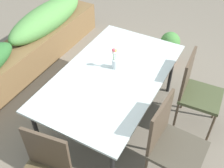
{
  "coord_description": "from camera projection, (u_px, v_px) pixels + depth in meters",
  "views": [
    {
      "loc": [
        -2.09,
        -1.14,
        2.66
      ],
      "look_at": [
        -0.09,
        -0.06,
        0.6
      ],
      "focal_mm": 43.08,
      "sensor_mm": 36.0,
      "label": 1
    }
  ],
  "objects": [
    {
      "name": "dining_table",
      "position": [
        112.0,
        77.0,
        3.0
      ],
      "size": [
        1.84,
        1.09,
        0.74
      ],
      "color": "silver",
      "rests_on": "ground"
    },
    {
      "name": "chair_near_right",
      "position": [
        195.0,
        89.0,
        3.06
      ],
      "size": [
        0.47,
        0.47,
        0.99
      ],
      "rotation": [
        0.0,
        0.0,
        3.19
      ],
      "color": "#424A2C",
      "rests_on": "ground"
    },
    {
      "name": "potted_plant",
      "position": [
        169.0,
        48.0,
        4.16
      ],
      "size": [
        0.3,
        0.3,
        0.54
      ],
      "color": "#9E6047",
      "rests_on": "ground"
    },
    {
      "name": "flower_vase",
      "position": [
        115.0,
        60.0,
        2.98
      ],
      "size": [
        0.07,
        0.07,
        0.27
      ],
      "color": "silver",
      "rests_on": "dining_table"
    },
    {
      "name": "planter_box",
      "position": [
        14.0,
        56.0,
        3.85
      ],
      "size": [
        3.56,
        0.54,
        0.79
      ],
      "color": "brown",
      "rests_on": "ground"
    },
    {
      "name": "chair_near_left",
      "position": [
        171.0,
        141.0,
        2.52
      ],
      "size": [
        0.5,
        0.5,
        1.0
      ],
      "rotation": [
        0.0,
        0.0,
        3.09
      ],
      "color": "#494235",
      "rests_on": "ground"
    },
    {
      "name": "ground_plane",
      "position": [
        111.0,
        112.0,
        3.55
      ],
      "size": [
        12.0,
        12.0,
        0.0
      ],
      "primitive_type": "plane",
      "color": "#756B5B"
    }
  ]
}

